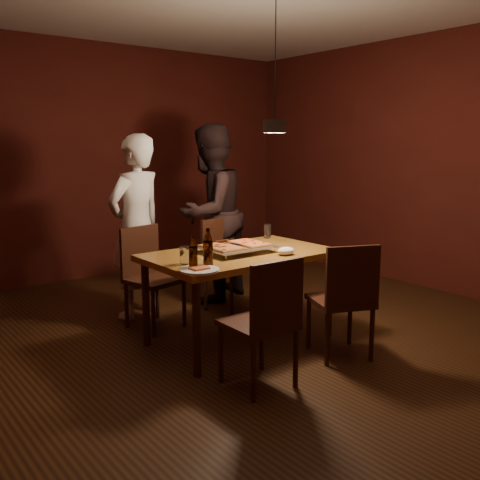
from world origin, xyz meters
TOP-DOWN VIEW (x-y plane):
  - room_shell at (0.00, 0.00)m, footprint 6.00×6.00m
  - dining_table at (-0.21, 0.17)m, footprint 1.50×0.90m
  - chair_far_left at (-0.63, 0.97)m, footprint 0.50×0.50m
  - chair_far_right at (0.21, 0.95)m, footprint 0.47×0.47m
  - chair_near_left at (-0.64, -0.66)m, footprint 0.43×0.43m
  - chair_near_right at (0.17, -0.63)m, footprint 0.55×0.55m
  - pizza_tray at (-0.24, 0.19)m, footprint 0.59×0.50m
  - pizza_meat at (-0.37, 0.20)m, footprint 0.23×0.36m
  - pizza_cheese at (-0.09, 0.20)m, footprint 0.23×0.36m
  - spatula at (-0.25, 0.20)m, footprint 0.16×0.26m
  - beer_bottle_a at (-0.83, -0.09)m, footprint 0.06×0.06m
  - beer_bottle_b at (-0.70, -0.09)m, footprint 0.07×0.07m
  - water_glass_left at (-0.79, 0.07)m, footprint 0.08×0.08m
  - water_glass_right at (0.39, 0.53)m, footprint 0.06×0.06m
  - plate_slice at (-0.84, -0.18)m, footprint 0.28×0.28m
  - napkin at (0.01, -0.14)m, footprint 0.15×0.11m
  - diner_white at (-0.57, 1.28)m, footprint 0.72×0.57m
  - diner_dark at (0.29, 1.31)m, footprint 1.07×0.96m
  - pendant_lamp at (0.00, 0.00)m, footprint 0.18×0.18m

SIDE VIEW (x-z plane):
  - chair_far_left at x=-0.63m, z-range 0.29..0.78m
  - chair_far_right at x=0.21m, z-range 0.29..0.78m
  - chair_near_left at x=-0.64m, z-range 0.29..0.78m
  - chair_near_right at x=0.17m, z-range 0.29..0.78m
  - dining_table at x=-0.21m, z-range 0.30..1.05m
  - plate_slice at x=-0.84m, z-range 0.75..0.77m
  - pizza_tray at x=-0.24m, z-range 0.75..0.80m
  - napkin at x=0.01m, z-range 0.75..0.81m
  - pizza_meat at x=-0.37m, z-range 0.80..0.82m
  - pizza_cheese at x=-0.09m, z-range 0.80..0.82m
  - spatula at x=-0.25m, z-range 0.79..0.83m
  - water_glass_left at x=-0.79m, z-range 0.75..0.88m
  - water_glass_right at x=0.39m, z-range 0.75..0.88m
  - diner_white at x=-0.57m, z-range 0.00..1.71m
  - beer_bottle_a at x=-0.83m, z-range 0.75..0.99m
  - beer_bottle_b at x=-0.70m, z-range 0.75..1.02m
  - diner_dark at x=0.29m, z-range 0.00..1.82m
  - room_shell at x=0.00m, z-range -1.60..4.40m
  - pendant_lamp at x=0.00m, z-range 1.21..2.31m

